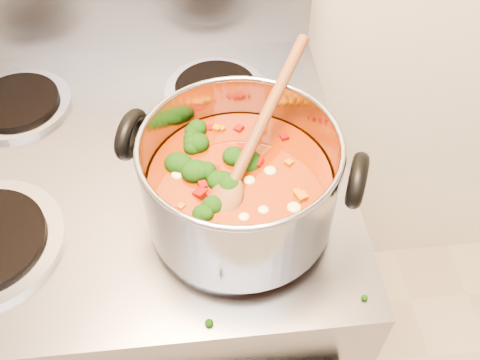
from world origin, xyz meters
name	(u,v)px	position (x,y,z in m)	size (l,w,h in m)	color
electric_range	(151,294)	(-0.02, 1.16, 0.47)	(0.74, 0.67, 1.08)	gray
stockpot	(240,183)	(0.17, 1.02, 1.00)	(0.32, 0.26, 0.16)	#96969D
wooden_spoon	(246,156)	(0.18, 1.03, 1.04)	(0.18, 0.25, 0.13)	brown
cooktop_crumbs	(195,220)	(0.10, 1.02, 0.92)	(0.32, 0.18, 0.01)	black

